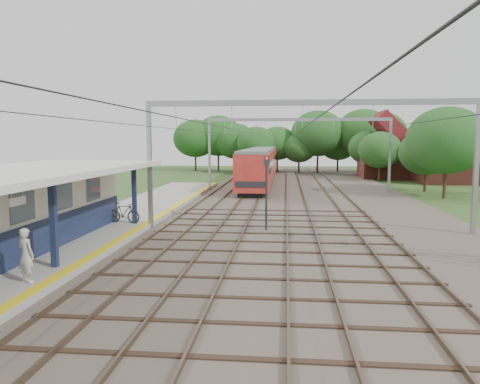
{
  "coord_description": "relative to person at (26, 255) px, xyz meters",
  "views": [
    {
      "loc": [
        2.38,
        -9.78,
        4.9
      ],
      "look_at": [
        -0.55,
        19.9,
        1.6
      ],
      "focal_mm": 35.0,
      "sensor_mm": 36.0,
      "label": 1
    }
  ],
  "objects": [
    {
      "name": "train",
      "position": [
        5.41,
        42.61,
        0.94
      ],
      "size": [
        2.98,
        37.04,
        3.9
      ],
      "color": "black",
      "rests_on": "ballast_bed"
    },
    {
      "name": "ground",
      "position": [
        5.91,
        -4.17,
        -1.24
      ],
      "size": [
        160.0,
        160.0,
        0.0
      ],
      "primitive_type": "plane",
      "color": "#2D4C1E",
      "rests_on": "ground"
    },
    {
      "name": "canopy",
      "position": [
        -1.86,
        1.83,
        2.41
      ],
      "size": [
        6.4,
        20.0,
        3.44
      ],
      "color": "#121B3A",
      "rests_on": "platform"
    },
    {
      "name": "house_near",
      "position": [
        26.91,
        41.83,
        1.75
      ],
      "size": [
        7.0,
        6.12,
        7.89
      ],
      "color": "brown",
      "rests_on": "ground"
    },
    {
      "name": "tree_band",
      "position": [
        9.76,
        52.95,
        3.68
      ],
      "size": [
        31.72,
        30.88,
        8.82
      ],
      "color": "#382619",
      "rests_on": "ground"
    },
    {
      "name": "platform",
      "position": [
        -1.59,
        9.83,
        -1.06
      ],
      "size": [
        5.0,
        52.0,
        0.35
      ],
      "primitive_type": "cube",
      "color": "gray",
      "rests_on": "ground"
    },
    {
      "name": "rail_tracks",
      "position": [
        7.41,
        25.83,
        -1.06
      ],
      "size": [
        11.8,
        88.0,
        0.15
      ],
      "color": "brown",
      "rests_on": "ballast_bed"
    },
    {
      "name": "house_far",
      "position": [
        21.91,
        47.83,
        2.0
      ],
      "size": [
        8.0,
        6.12,
        8.66
      ],
      "color": "brown",
      "rests_on": "ground"
    },
    {
      "name": "signal_post",
      "position": [
        7.26,
        10.94,
        1.26
      ],
      "size": [
        0.32,
        0.29,
        4.07
      ],
      "rotation": [
        0.0,
        0.0,
        0.37
      ],
      "color": "black",
      "rests_on": "ground"
    },
    {
      "name": "yellow_stripe",
      "position": [
        0.66,
        9.83,
        -0.88
      ],
      "size": [
        0.45,
        52.0,
        0.01
      ],
      "primitive_type": "cube",
      "color": "yellow",
      "rests_on": "platform"
    },
    {
      "name": "person",
      "position": [
        0.0,
        0.0,
        0.0
      ],
      "size": [
        0.76,
        0.65,
        1.77
      ],
      "primitive_type": "imported",
      "rotation": [
        0.0,
        0.0,
        2.72
      ],
      "color": "beige",
      "rests_on": "platform"
    },
    {
      "name": "catenary_system",
      "position": [
        9.3,
        21.11,
        4.27
      ],
      "size": [
        17.22,
        88.0,
        7.0
      ],
      "color": "gray",
      "rests_on": "ground"
    },
    {
      "name": "bicycle",
      "position": [
        -0.61,
        10.83,
        -0.32
      ],
      "size": [
        1.96,
        0.81,
        1.14
      ],
      "primitive_type": "imported",
      "rotation": [
        0.0,
        0.0,
        1.42
      ],
      "color": "black",
      "rests_on": "platform"
    },
    {
      "name": "ballast_bed",
      "position": [
        9.91,
        25.83,
        -1.19
      ],
      "size": [
        18.0,
        90.0,
        0.1
      ],
      "primitive_type": "cube",
      "color": "#473D33",
      "rests_on": "ground"
    }
  ]
}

